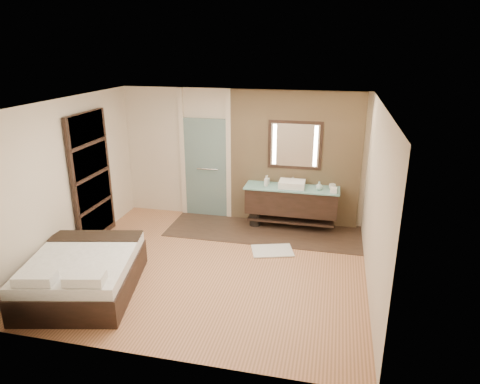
% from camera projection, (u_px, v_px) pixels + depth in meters
% --- Properties ---
extents(floor, '(5.00, 5.00, 0.00)m').
position_uv_depth(floor, '(212.00, 267.00, 7.14)').
color(floor, '#97613F').
rests_on(floor, ground).
extents(tile_strip, '(3.80, 1.30, 0.01)m').
position_uv_depth(tile_strip, '(263.00, 231.00, 8.49)').
color(tile_strip, '#32231B').
rests_on(tile_strip, floor).
extents(stone_wall, '(2.60, 0.08, 2.70)m').
position_uv_depth(stone_wall, '(295.00, 159.00, 8.50)').
color(stone_wall, tan).
rests_on(stone_wall, floor).
extents(vanity, '(1.85, 0.55, 0.88)m').
position_uv_depth(vanity, '(291.00, 201.00, 8.49)').
color(vanity, black).
rests_on(vanity, stone_wall).
extents(mirror_unit, '(1.06, 0.04, 0.96)m').
position_uv_depth(mirror_unit, '(295.00, 145.00, 8.36)').
color(mirror_unit, black).
rests_on(mirror_unit, stone_wall).
extents(frosted_door, '(1.10, 0.12, 2.70)m').
position_uv_depth(frosted_door, '(206.00, 164.00, 8.95)').
color(frosted_door, '#9EC8C4').
rests_on(frosted_door, floor).
extents(shoji_partition, '(0.06, 1.20, 2.40)m').
position_uv_depth(shoji_partition, '(92.00, 178.00, 7.80)').
color(shoji_partition, black).
rests_on(shoji_partition, floor).
extents(bed, '(1.85, 2.13, 0.71)m').
position_uv_depth(bed, '(83.00, 274.00, 6.34)').
color(bed, black).
rests_on(bed, floor).
extents(bath_mat, '(0.84, 0.69, 0.02)m').
position_uv_depth(bath_mat, '(272.00, 251.00, 7.66)').
color(bath_mat, silver).
rests_on(bath_mat, floor).
extents(waste_bin, '(0.24, 0.24, 0.28)m').
position_uv_depth(waste_bin, '(255.00, 219.00, 8.72)').
color(waste_bin, black).
rests_on(waste_bin, floor).
extents(tissue_box, '(0.13, 0.13, 0.10)m').
position_uv_depth(tissue_box, '(334.00, 190.00, 8.05)').
color(tissue_box, white).
rests_on(tissue_box, vanity).
extents(soap_bottle_a, '(0.09, 0.09, 0.21)m').
position_uv_depth(soap_bottle_a, '(266.00, 181.00, 8.40)').
color(soap_bottle_a, silver).
rests_on(soap_bottle_a, vanity).
extents(soap_bottle_b, '(0.10, 0.10, 0.17)m').
position_uv_depth(soap_bottle_b, '(267.00, 180.00, 8.55)').
color(soap_bottle_b, '#B2B2B2').
rests_on(soap_bottle_b, vanity).
extents(soap_bottle_c, '(0.16, 0.16, 0.17)m').
position_uv_depth(soap_bottle_c, '(319.00, 186.00, 8.20)').
color(soap_bottle_c, '#A2CCC5').
rests_on(soap_bottle_c, vanity).
extents(cup, '(0.15, 0.15, 0.10)m').
position_uv_depth(cup, '(332.00, 187.00, 8.24)').
color(cup, white).
rests_on(cup, vanity).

